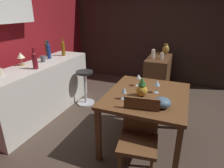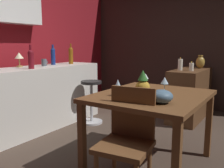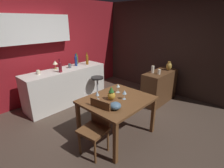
{
  "view_description": "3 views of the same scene",
  "coord_description": "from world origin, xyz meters",
  "px_view_note": "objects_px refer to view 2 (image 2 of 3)",
  "views": [
    {
      "loc": [
        -2.3,
        -0.81,
        1.74
      ],
      "look_at": [
        0.15,
        0.16,
        0.72
      ],
      "focal_mm": 30.97,
      "sensor_mm": 36.0,
      "label": 1
    },
    {
      "loc": [
        -2.22,
        -1.36,
        1.22
      ],
      "look_at": [
        0.15,
        0.19,
        0.76
      ],
      "focal_mm": 39.03,
      "sensor_mm": 36.0,
      "label": 2
    },
    {
      "loc": [
        -2.1,
        -2.18,
        2.03
      ],
      "look_at": [
        0.46,
        0.2,
        0.72
      ],
      "focal_mm": 27.31,
      "sensor_mm": 36.0,
      "label": 3
    }
  ],
  "objects_px": {
    "dining_table": "(151,103)",
    "wine_bottle_amber": "(71,55)",
    "wine_glass_center": "(118,84)",
    "bar_stool": "(91,101)",
    "pillar_candle_tall": "(180,65)",
    "fruit_bowl": "(161,96)",
    "pineapple_centerpiece": "(143,84)",
    "vase_brass": "(200,62)",
    "counter_lamp": "(19,57)",
    "wine_glass_right": "(145,77)",
    "wine_glass_left": "(165,81)",
    "wine_bottle_cobalt": "(53,55)",
    "wine_bottle_ruby": "(31,58)",
    "wine_bottle_olive": "(53,55)",
    "pillar_candle_short": "(191,67)",
    "sideboard_cabinet": "(190,94)",
    "chair_near_window": "(127,138)",
    "cup_slate": "(44,63)"
  },
  "relations": [
    {
      "from": "wine_glass_right",
      "to": "wine_bottle_cobalt",
      "type": "height_order",
      "value": "wine_bottle_cobalt"
    },
    {
      "from": "pillar_candle_short",
      "to": "sideboard_cabinet",
      "type": "bearing_deg",
      "value": 16.45
    },
    {
      "from": "bar_stool",
      "to": "vase_brass",
      "type": "bearing_deg",
      "value": -43.67
    },
    {
      "from": "wine_glass_left",
      "to": "pillar_candle_short",
      "type": "distance_m",
      "value": 1.52
    },
    {
      "from": "sideboard_cabinet",
      "to": "cup_slate",
      "type": "distance_m",
      "value": 2.37
    },
    {
      "from": "chair_near_window",
      "to": "pillar_candle_tall",
      "type": "distance_m",
      "value": 2.19
    },
    {
      "from": "fruit_bowl",
      "to": "counter_lamp",
      "type": "height_order",
      "value": "counter_lamp"
    },
    {
      "from": "wine_glass_left",
      "to": "cup_slate",
      "type": "bearing_deg",
      "value": 83.52
    },
    {
      "from": "bar_stool",
      "to": "wine_glass_center",
      "type": "distance_m",
      "value": 1.57
    },
    {
      "from": "wine_glass_right",
      "to": "fruit_bowl",
      "type": "bearing_deg",
      "value": -142.72
    },
    {
      "from": "counter_lamp",
      "to": "wine_glass_center",
      "type": "bearing_deg",
      "value": -98.11
    },
    {
      "from": "pineapple_centerpiece",
      "to": "counter_lamp",
      "type": "height_order",
      "value": "counter_lamp"
    },
    {
      "from": "fruit_bowl",
      "to": "wine_bottle_olive",
      "type": "height_order",
      "value": "wine_bottle_olive"
    },
    {
      "from": "wine_glass_left",
      "to": "fruit_bowl",
      "type": "bearing_deg",
      "value": -162.05
    },
    {
      "from": "dining_table",
      "to": "wine_bottle_amber",
      "type": "relative_size",
      "value": 3.51
    },
    {
      "from": "bar_stool",
      "to": "vase_brass",
      "type": "xyz_separation_m",
      "value": [
        1.34,
        -1.28,
        0.57
      ]
    },
    {
      "from": "wine_glass_center",
      "to": "pillar_candle_tall",
      "type": "height_order",
      "value": "pillar_candle_tall"
    },
    {
      "from": "bar_stool",
      "to": "wine_bottle_olive",
      "type": "relative_size",
      "value": 2.18
    },
    {
      "from": "dining_table",
      "to": "chair_near_window",
      "type": "bearing_deg",
      "value": -175.64
    },
    {
      "from": "wine_glass_right",
      "to": "wine_glass_center",
      "type": "distance_m",
      "value": 0.49
    },
    {
      "from": "wine_bottle_amber",
      "to": "vase_brass",
      "type": "distance_m",
      "value": 2.17
    },
    {
      "from": "pineapple_centerpiece",
      "to": "fruit_bowl",
      "type": "xyz_separation_m",
      "value": [
        -0.21,
        -0.28,
        -0.05
      ]
    },
    {
      "from": "fruit_bowl",
      "to": "wine_bottle_amber",
      "type": "relative_size",
      "value": 0.57
    },
    {
      "from": "wine_bottle_amber",
      "to": "counter_lamp",
      "type": "relative_size",
      "value": 1.6
    },
    {
      "from": "chair_near_window",
      "to": "wine_bottle_amber",
      "type": "bearing_deg",
      "value": 53.57
    },
    {
      "from": "dining_table",
      "to": "wine_bottle_cobalt",
      "type": "height_order",
      "value": "wine_bottle_cobalt"
    },
    {
      "from": "dining_table",
      "to": "pillar_candle_tall",
      "type": "height_order",
      "value": "pillar_candle_tall"
    },
    {
      "from": "wine_bottle_cobalt",
      "to": "pillar_candle_tall",
      "type": "relative_size",
      "value": 1.57
    },
    {
      "from": "chair_near_window",
      "to": "wine_bottle_olive",
      "type": "bearing_deg",
      "value": 60.04
    },
    {
      "from": "wine_bottle_cobalt",
      "to": "wine_bottle_olive",
      "type": "height_order",
      "value": "wine_bottle_cobalt"
    },
    {
      "from": "bar_stool",
      "to": "dining_table",
      "type": "bearing_deg",
      "value": -119.17
    },
    {
      "from": "pillar_candle_tall",
      "to": "vase_brass",
      "type": "height_order",
      "value": "vase_brass"
    },
    {
      "from": "wine_bottle_cobalt",
      "to": "pillar_candle_tall",
      "type": "distance_m",
      "value": 2.0
    },
    {
      "from": "wine_bottle_cobalt",
      "to": "wine_glass_left",
      "type": "bearing_deg",
      "value": -102.84
    },
    {
      "from": "wine_glass_right",
      "to": "wine_bottle_ruby",
      "type": "height_order",
      "value": "wine_bottle_ruby"
    },
    {
      "from": "cup_slate",
      "to": "vase_brass",
      "type": "distance_m",
      "value": 2.54
    },
    {
      "from": "wine_glass_center",
      "to": "bar_stool",
      "type": "bearing_deg",
      "value": 47.88
    },
    {
      "from": "cup_slate",
      "to": "pillar_candle_short",
      "type": "relative_size",
      "value": 0.75
    },
    {
      "from": "wine_bottle_olive",
      "to": "cup_slate",
      "type": "height_order",
      "value": "wine_bottle_olive"
    },
    {
      "from": "wine_bottle_ruby",
      "to": "sideboard_cabinet",
      "type": "bearing_deg",
      "value": -39.75
    },
    {
      "from": "wine_glass_right",
      "to": "fruit_bowl",
      "type": "relative_size",
      "value": 0.88
    },
    {
      "from": "fruit_bowl",
      "to": "vase_brass",
      "type": "relative_size",
      "value": 0.86
    },
    {
      "from": "pillar_candle_short",
      "to": "dining_table",
      "type": "bearing_deg",
      "value": -177.78
    },
    {
      "from": "wine_bottle_olive",
      "to": "counter_lamp",
      "type": "bearing_deg",
      "value": -176.67
    },
    {
      "from": "pineapple_centerpiece",
      "to": "vase_brass",
      "type": "height_order",
      "value": "vase_brass"
    },
    {
      "from": "cup_slate",
      "to": "pillar_candle_tall",
      "type": "bearing_deg",
      "value": -51.83
    },
    {
      "from": "wine_bottle_amber",
      "to": "wine_bottle_olive",
      "type": "bearing_deg",
      "value": 122.36
    },
    {
      "from": "wine_glass_right",
      "to": "pillar_candle_tall",
      "type": "distance_m",
      "value": 1.36
    },
    {
      "from": "wine_glass_left",
      "to": "wine_bottle_olive",
      "type": "relative_size",
      "value": 0.54
    },
    {
      "from": "pillar_candle_tall",
      "to": "wine_glass_left",
      "type": "bearing_deg",
      "value": -167.58
    }
  ]
}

